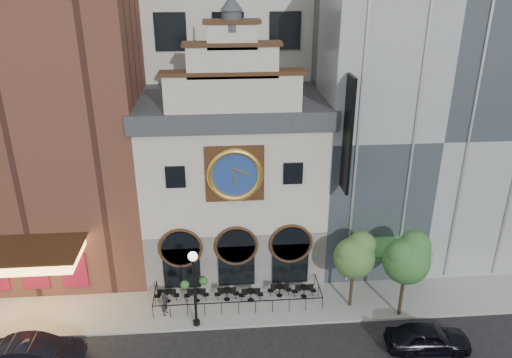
{
  "coord_description": "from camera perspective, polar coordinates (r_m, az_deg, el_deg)",
  "views": [
    {
      "loc": [
        -0.94,
        -24.14,
        20.37
      ],
      "look_at": [
        1.47,
        6.0,
        7.25
      ],
      "focal_mm": 35.0,
      "sensor_mm": 36.0,
      "label": 1
    }
  ],
  "objects": [
    {
      "name": "bistro_3",
      "position": [
        33.19,
        -0.57,
        -13.07
      ],
      "size": [
        1.58,
        0.68,
        0.9
      ],
      "color": "black",
      "rests_on": "sidewalk"
    },
    {
      "name": "clock_building",
      "position": [
        34.78,
        -2.65,
        0.27
      ],
      "size": [
        12.6,
        8.78,
        18.65
      ],
      "color": "#605E5B",
      "rests_on": "ground"
    },
    {
      "name": "theater_building",
      "position": [
        36.99,
        -23.81,
        9.37
      ],
      "size": [
        14.0,
        15.6,
        25.0
      ],
      "color": "brown",
      "rests_on": "ground"
    },
    {
      "name": "bistro_5",
      "position": [
        33.68,
        5.52,
        -12.59
      ],
      "size": [
        1.58,
        0.68,
        0.9
      ],
      "color": "black",
      "rests_on": "sidewalk"
    },
    {
      "name": "bistro_4",
      "position": [
        33.64,
        2.72,
        -12.54
      ],
      "size": [
        1.58,
        0.68,
        0.9
      ],
      "color": "black",
      "rests_on": "sidewalk"
    },
    {
      "name": "car_left",
      "position": [
        31.21,
        -23.87,
        -17.73
      ],
      "size": [
        5.06,
        1.83,
        1.66
      ],
      "primitive_type": "imported",
      "rotation": [
        0.0,
        0.0,
        1.56
      ],
      "color": "black",
      "rests_on": "ground"
    },
    {
      "name": "bistro_2",
      "position": [
        33.32,
        -3.35,
        -12.96
      ],
      "size": [
        1.58,
        0.68,
        0.9
      ],
      "color": "black",
      "rests_on": "sidewalk"
    },
    {
      "name": "lamppost",
      "position": [
        29.92,
        -7.08,
        -11.47
      ],
      "size": [
        1.6,
        0.83,
        5.14
      ],
      "rotation": [
        0.0,
        0.0,
        0.27
      ],
      "color": "black",
      "rests_on": "sidewalk"
    },
    {
      "name": "tree_right",
      "position": [
        31.36,
        16.91,
        -8.53
      ],
      "size": [
        2.93,
        2.82,
        5.64
      ],
      "color": "#382619",
      "rests_on": "sidewalk"
    },
    {
      "name": "sidewalk",
      "position": [
        33.5,
        -2.09,
        -13.85
      ],
      "size": [
        44.0,
        5.0,
        0.15
      ],
      "primitive_type": "cube",
      "color": "gray",
      "rests_on": "ground"
    },
    {
      "name": "tree_left",
      "position": [
        31.56,
        11.24,
        -8.48
      ],
      "size": [
        2.66,
        2.57,
        5.13
      ],
      "color": "#382619",
      "rests_on": "sidewalk"
    },
    {
      "name": "pedestrian",
      "position": [
        32.39,
        -10.39,
        -13.82
      ],
      "size": [
        0.54,
        0.67,
        1.61
      ],
      "primitive_type": "imported",
      "rotation": [
        0.0,
        0.0,
        1.28
      ],
      "color": "black",
      "rests_on": "sidewalk"
    },
    {
      "name": "cafe_railing",
      "position": [
        33.18,
        -2.1,
        -13.13
      ],
      "size": [
        10.6,
        2.6,
        0.9
      ],
      "primitive_type": null,
      "color": "black",
      "rests_on": "sidewalk"
    },
    {
      "name": "bistro_1",
      "position": [
        33.38,
        -6.81,
        -13.03
      ],
      "size": [
        1.58,
        0.68,
        0.9
      ],
      "color": "black",
      "rests_on": "sidewalk"
    },
    {
      "name": "car_right",
      "position": [
        31.29,
        19.06,
        -16.78
      ],
      "size": [
        4.85,
        2.18,
        1.62
      ],
      "primitive_type": "imported",
      "rotation": [
        0.0,
        0.0,
        1.51
      ],
      "color": "black",
      "rests_on": "ground"
    },
    {
      "name": "retail_building",
      "position": [
        38.25,
        17.11,
        6.91
      ],
      "size": [
        14.0,
        14.4,
        20.0
      ],
      "color": "gray",
      "rests_on": "ground"
    },
    {
      "name": "bistro_0",
      "position": [
        33.61,
        -10.13,
        -12.97
      ],
      "size": [
        1.58,
        0.68,
        0.9
      ],
      "color": "black",
      "rests_on": "sidewalk"
    },
    {
      "name": "ground",
      "position": [
        31.6,
        -1.86,
        -16.7
      ],
      "size": [
        120.0,
        120.0,
        0.0
      ],
      "primitive_type": "plane",
      "color": "black",
      "rests_on": "ground"
    }
  ]
}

